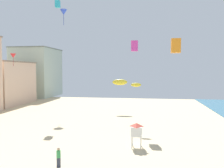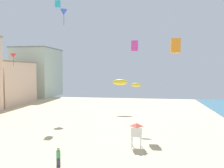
{
  "view_description": "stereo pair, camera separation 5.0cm",
  "coord_description": "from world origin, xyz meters",
  "px_view_note": "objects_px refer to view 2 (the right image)",
  "views": [
    {
      "loc": [
        9.34,
        -6.56,
        7.94
      ],
      "look_at": [
        5.13,
        20.27,
        6.38
      ],
      "focal_mm": 37.36,
      "sensor_mm": 36.0,
      "label": 1
    },
    {
      "loc": [
        9.39,
        -6.56,
        7.94
      ],
      "look_at": [
        5.13,
        20.27,
        6.38
      ],
      "focal_mm": 37.36,
      "sensor_mm": 36.0,
      "label": 2
    }
  ],
  "objects_px": {
    "kite_yellow_parafoil_2": "(136,85)",
    "kite_red_delta": "(13,56)",
    "kite_magenta_box": "(135,46)",
    "kite_blue_delta": "(64,12)",
    "kite_orange_box": "(175,46)",
    "kite_cyan_box": "(58,4)",
    "kite_yellow_parafoil": "(120,82)",
    "kite_flyer": "(58,156)",
    "lifeguard_stand": "(136,130)"
  },
  "relations": [
    {
      "from": "kite_magenta_box",
      "to": "kite_yellow_parafoil",
      "type": "distance_m",
      "value": 13.19
    },
    {
      "from": "lifeguard_stand",
      "to": "kite_yellow_parafoil_2",
      "type": "height_order",
      "value": "kite_yellow_parafoil_2"
    },
    {
      "from": "lifeguard_stand",
      "to": "kite_blue_delta",
      "type": "distance_m",
      "value": 32.04
    },
    {
      "from": "lifeguard_stand",
      "to": "kite_yellow_parafoil",
      "type": "bearing_deg",
      "value": 103.45
    },
    {
      "from": "kite_yellow_parafoil",
      "to": "kite_cyan_box",
      "type": "bearing_deg",
      "value": -162.3
    },
    {
      "from": "kite_magenta_box",
      "to": "kite_red_delta",
      "type": "distance_m",
      "value": 18.58
    },
    {
      "from": "kite_blue_delta",
      "to": "kite_orange_box",
      "type": "relative_size",
      "value": 3.13
    },
    {
      "from": "kite_blue_delta",
      "to": "kite_cyan_box",
      "type": "distance_m",
      "value": 4.64
    },
    {
      "from": "kite_red_delta",
      "to": "kite_orange_box",
      "type": "bearing_deg",
      "value": -36.02
    },
    {
      "from": "kite_blue_delta",
      "to": "kite_yellow_parafoil",
      "type": "relative_size",
      "value": 1.07
    },
    {
      "from": "kite_orange_box",
      "to": "lifeguard_stand",
      "type": "bearing_deg",
      "value": 113.14
    },
    {
      "from": "kite_blue_delta",
      "to": "kite_red_delta",
      "type": "relative_size",
      "value": 1.61
    },
    {
      "from": "kite_flyer",
      "to": "kite_blue_delta",
      "type": "relative_size",
      "value": 0.53
    },
    {
      "from": "kite_yellow_parafoil",
      "to": "kite_cyan_box",
      "type": "relative_size",
      "value": 2.35
    },
    {
      "from": "kite_orange_box",
      "to": "kite_red_delta",
      "type": "distance_m",
      "value": 27.64
    },
    {
      "from": "kite_orange_box",
      "to": "kite_flyer",
      "type": "bearing_deg",
      "value": 173.19
    },
    {
      "from": "lifeguard_stand",
      "to": "kite_red_delta",
      "type": "bearing_deg",
      "value": 156.26
    },
    {
      "from": "lifeguard_stand",
      "to": "kite_red_delta",
      "type": "xyz_separation_m",
      "value": [
        -19.33,
        9.18,
        8.37
      ]
    },
    {
      "from": "kite_yellow_parafoil_2",
      "to": "kite_red_delta",
      "type": "distance_m",
      "value": 19.36
    },
    {
      "from": "lifeguard_stand",
      "to": "kite_yellow_parafoil",
      "type": "distance_m",
      "value": 21.18
    },
    {
      "from": "kite_magenta_box",
      "to": "kite_blue_delta",
      "type": "xyz_separation_m",
      "value": [
        -14.99,
        12.51,
        8.24
      ]
    },
    {
      "from": "kite_red_delta",
      "to": "kite_yellow_parafoil_2",
      "type": "bearing_deg",
      "value": -4.45
    },
    {
      "from": "kite_yellow_parafoil_2",
      "to": "kite_orange_box",
      "type": "xyz_separation_m",
      "value": [
        3.5,
        -14.78,
        3.65
      ]
    },
    {
      "from": "kite_cyan_box",
      "to": "kite_orange_box",
      "type": "height_order",
      "value": "kite_cyan_box"
    },
    {
      "from": "kite_yellow_parafoil_2",
      "to": "kite_magenta_box",
      "type": "bearing_deg",
      "value": 103.59
    },
    {
      "from": "kite_flyer",
      "to": "kite_orange_box",
      "type": "distance_m",
      "value": 12.67
    },
    {
      "from": "kite_blue_delta",
      "to": "kite_cyan_box",
      "type": "height_order",
      "value": "kite_cyan_box"
    },
    {
      "from": "kite_yellow_parafoil_2",
      "to": "kite_red_delta",
      "type": "bearing_deg",
      "value": 175.55
    },
    {
      "from": "kite_cyan_box",
      "to": "kite_red_delta",
      "type": "height_order",
      "value": "kite_cyan_box"
    },
    {
      "from": "kite_flyer",
      "to": "kite_cyan_box",
      "type": "height_order",
      "value": "kite_cyan_box"
    },
    {
      "from": "lifeguard_stand",
      "to": "kite_magenta_box",
      "type": "bearing_deg",
      "value": 96.66
    },
    {
      "from": "lifeguard_stand",
      "to": "kite_yellow_parafoil_2",
      "type": "relative_size",
      "value": 1.86
    },
    {
      "from": "lifeguard_stand",
      "to": "kite_orange_box",
      "type": "height_order",
      "value": "kite_orange_box"
    },
    {
      "from": "kite_flyer",
      "to": "kite_orange_box",
      "type": "relative_size",
      "value": 1.67
    },
    {
      "from": "kite_flyer",
      "to": "kite_orange_box",
      "type": "height_order",
      "value": "kite_orange_box"
    },
    {
      "from": "kite_flyer",
      "to": "kite_blue_delta",
      "type": "distance_m",
      "value": 34.62
    },
    {
      "from": "kite_blue_delta",
      "to": "kite_cyan_box",
      "type": "xyz_separation_m",
      "value": [
        0.61,
        -4.59,
        0.34
      ]
    },
    {
      "from": "kite_blue_delta",
      "to": "kite_magenta_box",
      "type": "bearing_deg",
      "value": -39.85
    },
    {
      "from": "kite_flyer",
      "to": "kite_red_delta",
      "type": "bearing_deg",
      "value": 63.58
    },
    {
      "from": "kite_yellow_parafoil_2",
      "to": "kite_cyan_box",
      "type": "distance_m",
      "value": 22.24
    },
    {
      "from": "kite_flyer",
      "to": "kite_cyan_box",
      "type": "relative_size",
      "value": 1.35
    },
    {
      "from": "kite_blue_delta",
      "to": "kite_red_delta",
      "type": "xyz_separation_m",
      "value": [
        -3.56,
        -12.3,
        -9.42
      ]
    },
    {
      "from": "kite_magenta_box",
      "to": "kite_orange_box",
      "type": "distance_m",
      "value": 16.58
    },
    {
      "from": "kite_blue_delta",
      "to": "kite_yellow_parafoil_2",
      "type": "bearing_deg",
      "value": -42.0
    },
    {
      "from": "kite_red_delta",
      "to": "kite_cyan_box",
      "type": "bearing_deg",
      "value": 61.65
    },
    {
      "from": "kite_magenta_box",
      "to": "kite_yellow_parafoil_2",
      "type": "relative_size",
      "value": 1.04
    },
    {
      "from": "kite_yellow_parafoil",
      "to": "kite_orange_box",
      "type": "relative_size",
      "value": 2.92
    },
    {
      "from": "kite_blue_delta",
      "to": "kite_orange_box",
      "type": "xyz_separation_m",
      "value": [
        18.8,
        -28.55,
        -9.96
      ]
    },
    {
      "from": "kite_orange_box",
      "to": "kite_red_delta",
      "type": "xyz_separation_m",
      "value": [
        -22.35,
        16.25,
        0.54
      ]
    },
    {
      "from": "kite_yellow_parafoil",
      "to": "kite_orange_box",
      "type": "xyz_separation_m",
      "value": [
        7.28,
        -27.45,
        3.93
      ]
    }
  ]
}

